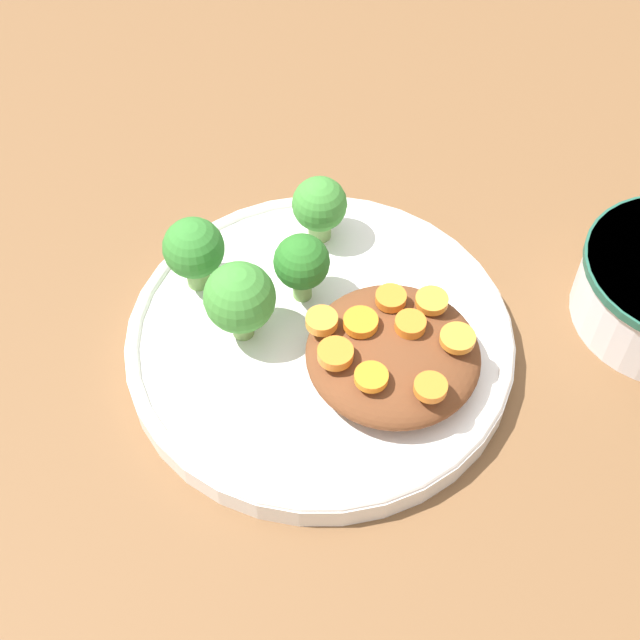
% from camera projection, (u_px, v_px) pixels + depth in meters
% --- Properties ---
extents(ground_plane, '(4.00, 4.00, 0.00)m').
position_uv_depth(ground_plane, '(320.00, 350.00, 0.58)').
color(ground_plane, brown).
extents(plate, '(0.25, 0.25, 0.02)m').
position_uv_depth(plate, '(320.00, 340.00, 0.57)').
color(plate, white).
rests_on(plate, ground_plane).
extents(stew_mound, '(0.11, 0.11, 0.03)m').
position_uv_depth(stew_mound, '(393.00, 354.00, 0.54)').
color(stew_mound, brown).
rests_on(stew_mound, plate).
extents(broccoli_floret_0, '(0.04, 0.04, 0.06)m').
position_uv_depth(broccoli_floret_0, '(240.00, 299.00, 0.54)').
color(broccoli_floret_0, '#759E51').
rests_on(broccoli_floret_0, plate).
extents(broccoli_floret_1, '(0.04, 0.04, 0.05)m').
position_uv_depth(broccoli_floret_1, '(194.00, 250.00, 0.57)').
color(broccoli_floret_1, '#759E51').
rests_on(broccoli_floret_1, plate).
extents(broccoli_floret_2, '(0.04, 0.04, 0.05)m').
position_uv_depth(broccoli_floret_2, '(320.00, 206.00, 0.60)').
color(broccoli_floret_2, '#7FA85B').
rests_on(broccoli_floret_2, plate).
extents(broccoli_floret_3, '(0.04, 0.04, 0.05)m').
position_uv_depth(broccoli_floret_3, '(302.00, 263.00, 0.56)').
color(broccoli_floret_3, '#759E51').
rests_on(broccoli_floret_3, plate).
extents(carrot_slice_0, '(0.02, 0.02, 0.00)m').
position_uv_depth(carrot_slice_0, '(458.00, 338.00, 0.52)').
color(carrot_slice_0, orange).
rests_on(carrot_slice_0, stew_mound).
extents(carrot_slice_1, '(0.02, 0.02, 0.01)m').
position_uv_depth(carrot_slice_1, '(391.00, 298.00, 0.54)').
color(carrot_slice_1, orange).
rests_on(carrot_slice_1, stew_mound).
extents(carrot_slice_2, '(0.02, 0.02, 0.01)m').
position_uv_depth(carrot_slice_2, '(335.00, 354.00, 0.52)').
color(carrot_slice_2, orange).
rests_on(carrot_slice_2, stew_mound).
extents(carrot_slice_3, '(0.02, 0.02, 0.01)m').
position_uv_depth(carrot_slice_3, '(432.00, 301.00, 0.54)').
color(carrot_slice_3, orange).
rests_on(carrot_slice_3, stew_mound).
extents(carrot_slice_4, '(0.02, 0.02, 0.01)m').
position_uv_depth(carrot_slice_4, '(410.00, 324.00, 0.53)').
color(carrot_slice_4, orange).
rests_on(carrot_slice_4, stew_mound).
extents(carrot_slice_5, '(0.02, 0.02, 0.01)m').
position_uv_depth(carrot_slice_5, '(431.00, 387.00, 0.50)').
color(carrot_slice_5, orange).
rests_on(carrot_slice_5, stew_mound).
extents(carrot_slice_6, '(0.02, 0.02, 0.00)m').
position_uv_depth(carrot_slice_6, '(374.00, 376.00, 0.51)').
color(carrot_slice_6, orange).
rests_on(carrot_slice_6, stew_mound).
extents(carrot_slice_7, '(0.02, 0.02, 0.01)m').
position_uv_depth(carrot_slice_7, '(361.00, 322.00, 0.53)').
color(carrot_slice_7, orange).
rests_on(carrot_slice_7, stew_mound).
extents(carrot_slice_8, '(0.02, 0.02, 0.01)m').
position_uv_depth(carrot_slice_8, '(322.00, 321.00, 0.53)').
color(carrot_slice_8, orange).
rests_on(carrot_slice_8, stew_mound).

